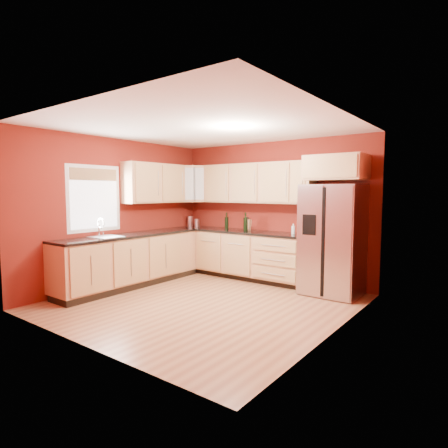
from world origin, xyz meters
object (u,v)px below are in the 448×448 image
(refrigerator, at_px, (333,240))
(wine_bottle_a, at_px, (245,222))
(canister_left, at_px, (190,221))
(knife_block, at_px, (248,225))
(soap_dispenser, at_px, (293,229))

(refrigerator, height_order, wine_bottle_a, refrigerator)
(wine_bottle_a, bearing_deg, refrigerator, -0.70)
(canister_left, distance_m, wine_bottle_a, 1.50)
(refrigerator, distance_m, knife_block, 1.73)
(soap_dispenser, bearing_deg, refrigerator, -8.68)
(refrigerator, xyz_separation_m, soap_dispenser, (-0.76, 0.12, 0.12))
(knife_block, bearing_deg, soap_dispenser, -4.07)
(canister_left, height_order, soap_dispenser, canister_left)
(canister_left, distance_m, soap_dispenser, 2.44)
(refrigerator, bearing_deg, wine_bottle_a, 179.30)
(knife_block, relative_size, soap_dispenser, 1.19)
(knife_block, distance_m, soap_dispenser, 0.96)
(refrigerator, distance_m, soap_dispenser, 0.78)
(knife_block, bearing_deg, wine_bottle_a, -83.34)
(wine_bottle_a, distance_m, soap_dispenser, 0.95)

